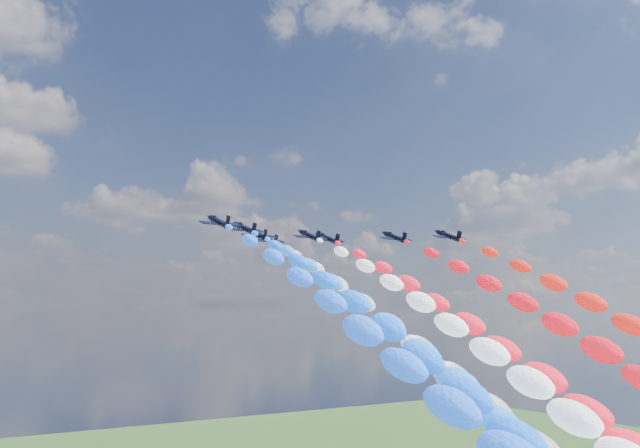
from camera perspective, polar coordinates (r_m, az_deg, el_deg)
jet_0 at (r=148.37m, az=-7.62°, el=0.16°), size 8.17×11.08×5.59m
trail_0 at (r=97.73m, az=8.12°, el=-13.88°), size 6.42×118.14×62.37m
jet_1 at (r=160.15m, az=-5.67°, el=-0.32°), size 8.52×11.33×5.59m
trail_1 at (r=110.44m, az=9.23°, el=-12.95°), size 6.42×118.14×62.37m
jet_2 at (r=173.69m, az=-4.68°, el=-0.78°), size 8.70×11.46×5.59m
trail_2 at (r=124.24m, az=8.96°, el=-12.19°), size 6.42×118.14×62.37m
jet_3 at (r=176.18m, az=-0.79°, el=-0.88°), size 8.06×11.00×5.59m
trail_3 at (r=129.53m, az=14.00°, el=-11.83°), size 6.42×118.14×62.37m
jet_4 at (r=186.68m, az=-3.93°, el=-1.16°), size 8.14×11.06×5.59m
trail_4 at (r=137.42m, az=8.67°, el=-11.60°), size 6.42×118.14×62.37m
jet_5 at (r=183.66m, az=0.58°, el=-1.09°), size 8.74×11.48×5.59m
trail_5 at (r=137.83m, az=15.00°, el=-11.45°), size 6.42×118.14×62.37m
jet_6 at (r=181.16m, az=5.65°, el=-0.99°), size 8.40×11.24×5.59m
trail_6 at (r=139.58m, az=21.83°, el=-11.15°), size 6.42×118.14×62.37m
jet_7 at (r=179.49m, az=9.66°, el=-0.89°), size 8.70×11.46×5.59m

